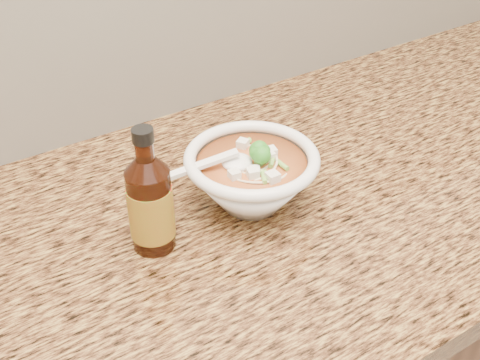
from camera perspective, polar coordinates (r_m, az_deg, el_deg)
counter_slab at (r=0.85m, az=-8.64°, el=-7.07°), size 4.00×0.68×0.04m
soup_bowl at (r=0.88m, az=1.08°, el=0.17°), size 0.22×0.20×0.11m
hot_sauce_bottle at (r=0.80m, az=-8.49°, el=-2.29°), size 0.07×0.07×0.18m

